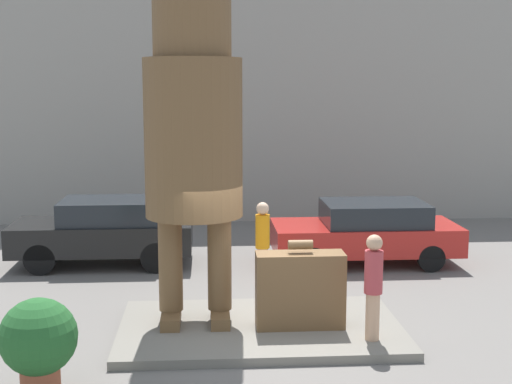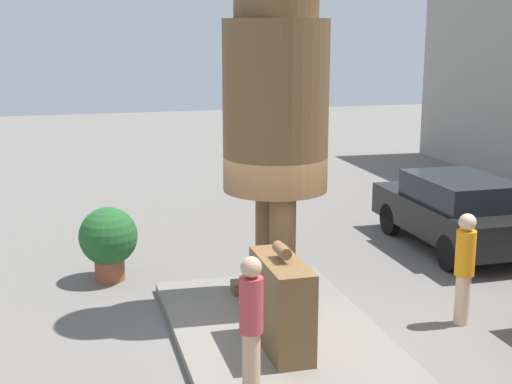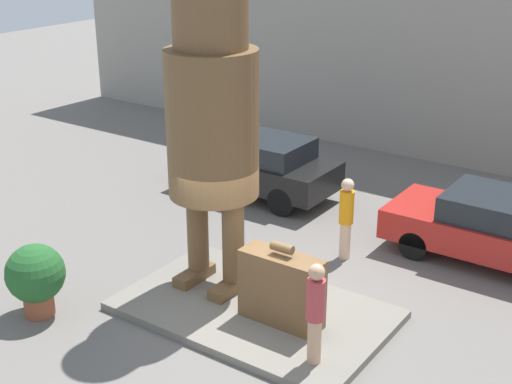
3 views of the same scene
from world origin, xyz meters
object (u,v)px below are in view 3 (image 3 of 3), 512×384
parked_car_black (258,164)px  tourist (315,310)px  parked_car_red (496,227)px  giant_suitcase (282,288)px  statue_figure (212,103)px  worker_hivis (346,215)px  planter_pot (36,276)px

parked_car_black → tourist: bearing=131.3°
parked_car_red → tourist: bearing=78.1°
giant_suitcase → tourist: 1.31m
statue_figure → parked_car_black: bearing=115.4°
parked_car_red → worker_hivis: bearing=32.1°
tourist → planter_pot: size_ratio=1.26×
giant_suitcase → planter_pot: (-3.79, -2.06, -0.02)m
parked_car_red → planter_pot: bearing=48.2°
parked_car_black → planter_pot: size_ratio=3.04×
giant_suitcase → parked_car_black: giant_suitcase is taller
giant_suitcase → parked_car_red: bearing=64.7°
tourist → parked_car_black: size_ratio=0.42×
parked_car_red → planter_pot: parked_car_red is taller
parked_car_red → statue_figure: bearing=47.0°
statue_figure → giant_suitcase: 3.38m
statue_figure → parked_car_black: statue_figure is taller
giant_suitcase → worker_hivis: size_ratio=0.85×
parked_car_black → statue_figure: bearing=115.4°
worker_hivis → parked_car_red: bearing=32.1°
giant_suitcase → parked_car_red: (2.19, 4.63, -0.02)m
statue_figure → tourist: size_ratio=3.53×
statue_figure → tourist: bearing=-21.9°
parked_car_black → parked_car_red: 6.06m
statue_figure → parked_car_red: 6.43m
worker_hivis → giant_suitcase: bearing=-82.8°
tourist → parked_car_red: (1.13, 5.33, -0.31)m
parked_car_red → worker_hivis: worker_hivis is taller
tourist → worker_hivis: (-1.44, 3.72, -0.12)m
parked_car_red → planter_pot: size_ratio=3.16×
tourist → statue_figure: bearing=158.1°
tourist → worker_hivis: tourist is taller
giant_suitcase → tourist: tourist is taller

